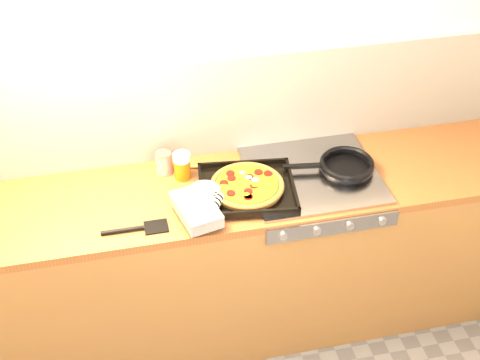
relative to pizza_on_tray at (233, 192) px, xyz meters
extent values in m
plane|color=beige|center=(-0.05, 0.39, 0.30)|extent=(3.20, 0.00, 3.20)
cube|color=white|center=(-0.05, 0.38, 0.20)|extent=(3.20, 0.02, 0.50)
cube|color=brown|center=(-0.05, 0.09, -0.52)|extent=(3.20, 0.60, 0.86)
cube|color=brown|center=(-0.05, 0.09, -0.07)|extent=(3.20, 0.60, 0.04)
cube|color=#97969B|center=(0.40, -0.21, -0.10)|extent=(0.60, 0.03, 0.08)
cylinder|color=#A5A5AA|center=(0.17, -0.23, -0.10)|extent=(0.04, 0.02, 0.04)
cylinder|color=#A5A5AA|center=(0.32, -0.23, -0.10)|extent=(0.04, 0.02, 0.04)
cylinder|color=#A5A5AA|center=(0.47, -0.23, -0.10)|extent=(0.04, 0.02, 0.04)
cylinder|color=#A5A5AA|center=(0.62, -0.23, -0.10)|extent=(0.04, 0.02, 0.04)
cube|color=#97969B|center=(0.40, 0.09, -0.04)|extent=(0.60, 0.56, 0.02)
cube|color=black|center=(0.07, 0.03, -0.02)|extent=(0.47, 0.42, 0.01)
cube|color=black|center=(0.09, 0.20, -0.01)|extent=(0.42, 0.06, 0.02)
cube|color=black|center=(0.05, -0.15, -0.01)|extent=(0.42, 0.06, 0.02)
cube|color=black|center=(0.27, 0.00, -0.01)|extent=(0.06, 0.37, 0.02)
cube|color=black|center=(-0.13, 0.05, -0.01)|extent=(0.06, 0.37, 0.02)
cylinder|color=olive|center=(0.07, 0.03, -0.01)|extent=(0.35, 0.35, 0.02)
torus|color=olive|center=(0.07, 0.03, 0.00)|extent=(0.37, 0.37, 0.03)
cylinder|color=orange|center=(0.07, 0.03, 0.01)|extent=(0.31, 0.31, 0.01)
cylinder|color=maroon|center=(0.10, 0.01, 0.01)|extent=(0.04, 0.04, 0.01)
cylinder|color=maroon|center=(0.01, 0.12, 0.01)|extent=(0.04, 0.04, 0.01)
cylinder|color=maroon|center=(0.05, -0.07, 0.01)|extent=(0.04, 0.04, 0.01)
cylinder|color=maroon|center=(-0.03, 0.05, 0.01)|extent=(0.04, 0.04, 0.01)
cylinder|color=maroon|center=(0.14, 0.10, 0.01)|extent=(0.04, 0.04, 0.01)
cylinder|color=maroon|center=(0.09, 0.07, 0.01)|extent=(0.04, 0.04, 0.01)
cylinder|color=maroon|center=(-0.01, -0.03, 0.01)|extent=(0.04, 0.04, 0.01)
cylinder|color=maroon|center=(0.18, 0.08, 0.01)|extent=(0.04, 0.04, 0.01)
cylinder|color=maroon|center=(0.06, -0.06, 0.01)|extent=(0.04, 0.04, 0.01)
cylinder|color=maroon|center=(0.06, -0.03, 0.01)|extent=(0.04, 0.04, 0.01)
cylinder|color=maroon|center=(0.01, 0.08, 0.01)|extent=(0.04, 0.04, 0.01)
ellipsoid|color=gold|center=(-0.01, 0.02, 0.01)|extent=(0.04, 0.03, 0.01)
ellipsoid|color=gold|center=(-0.04, 0.03, 0.01)|extent=(0.04, 0.03, 0.01)
ellipsoid|color=gold|center=(0.07, 0.08, 0.01)|extent=(0.04, 0.03, 0.01)
ellipsoid|color=gold|center=(0.07, 0.12, 0.01)|extent=(0.04, 0.03, 0.01)
ellipsoid|color=gold|center=(0.05, -0.05, 0.01)|extent=(0.04, 0.03, 0.01)
ellipsoid|color=gold|center=(0.10, 0.00, 0.01)|extent=(0.04, 0.03, 0.01)
ellipsoid|color=gold|center=(0.09, 0.02, 0.01)|extent=(0.04, 0.03, 0.01)
ellipsoid|color=gold|center=(-0.01, 0.01, 0.01)|extent=(0.04, 0.03, 0.01)
ellipsoid|color=gold|center=(0.09, 0.10, 0.01)|extent=(0.04, 0.03, 0.01)
ellipsoid|color=silver|center=(0.07, 0.11, 0.01)|extent=(0.04, 0.04, 0.01)
ellipsoid|color=silver|center=(0.09, 0.07, 0.01)|extent=(0.04, 0.04, 0.01)
ellipsoid|color=silver|center=(0.11, 0.05, 0.01)|extent=(0.04, 0.04, 0.01)
cube|color=black|center=(-0.18, -0.10, 0.01)|extent=(0.20, 0.28, 0.06)
ellipsoid|color=black|center=(-0.12, 0.01, 0.01)|extent=(0.17, 0.17, 0.06)
cylinder|color=black|center=(-0.10, -0.08, 0.01)|extent=(0.10, 0.12, 0.06)
cylinder|color=black|center=(0.56, 0.08, -0.03)|extent=(0.27, 0.27, 0.01)
torus|color=black|center=(0.56, 0.08, 0.00)|extent=(0.29, 0.29, 0.03)
cube|color=black|center=(0.36, 0.11, 0.00)|extent=(0.19, 0.05, 0.02)
cylinder|color=maroon|center=(-0.27, 0.27, 0.01)|extent=(0.10, 0.10, 0.10)
cylinder|color=#B2B2B7|center=(-0.27, 0.27, 0.06)|extent=(0.10, 0.10, 0.01)
cylinder|color=#B2B2B7|center=(-0.27, 0.27, -0.04)|extent=(0.10, 0.10, 0.01)
cylinder|color=orange|center=(-0.19, 0.21, 0.00)|extent=(0.09, 0.09, 0.10)
cylinder|color=silver|center=(-0.19, 0.21, 0.07)|extent=(0.09, 0.09, 0.03)
cylinder|color=olive|center=(-0.07, 0.26, -0.04)|extent=(0.26, 0.05, 0.02)
ellipsoid|color=olive|center=(0.07, 0.24, -0.04)|extent=(0.06, 0.05, 0.02)
cube|color=black|center=(-0.36, -0.11, -0.04)|extent=(0.10, 0.09, 0.01)
cylinder|color=black|center=(-0.50, -0.11, -0.04)|extent=(0.18, 0.02, 0.02)
camera|label=1|loc=(-0.47, -2.24, 1.85)|focal=50.00mm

